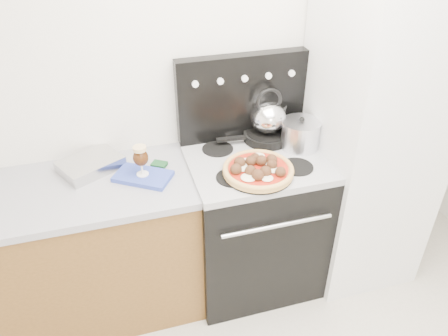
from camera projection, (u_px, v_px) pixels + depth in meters
name	position (u px, v px, depth m)	size (l,w,h in m)	color
room_shell	(323.00, 211.00, 1.53)	(3.52, 3.01, 2.52)	beige
base_cabinet	(67.00, 258.00, 2.47)	(1.45, 0.60, 0.86)	brown
countertop	(49.00, 194.00, 2.22)	(1.48, 0.63, 0.04)	#9C9CA6
stove_body	(253.00, 223.00, 2.70)	(0.76, 0.65, 0.88)	black
cooktop	(256.00, 161.00, 2.44)	(0.76, 0.65, 0.04)	#ADADB2
backguard	(242.00, 97.00, 2.51)	(0.76, 0.08, 0.50)	black
fridge	(370.00, 138.00, 2.56)	(0.64, 0.68, 1.90)	silver
foil_sheet	(91.00, 164.00, 2.36)	(0.31, 0.23, 0.06)	silver
oven_mitt	(143.00, 176.00, 2.29)	(0.29, 0.17, 0.02)	#3346B0
beer_glass	(141.00, 161.00, 2.24)	(0.08, 0.08, 0.17)	#361A08
pizza_pan	(258.00, 173.00, 2.29)	(0.36, 0.36, 0.01)	black
pizza	(258.00, 168.00, 2.28)	(0.37, 0.37, 0.05)	#EA9D58
skillet	(267.00, 136.00, 2.59)	(0.28, 0.28, 0.05)	black
tea_kettle	(268.00, 114.00, 2.51)	(0.21, 0.21, 0.23)	silver
stock_pot	(300.00, 135.00, 2.49)	(0.21, 0.21, 0.16)	silver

